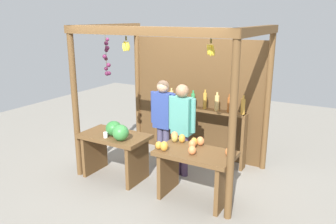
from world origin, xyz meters
TOP-DOWN VIEW (x-y plane):
  - ground_plane at (0.00, 0.00)m, footprint 12.00×12.00m
  - market_stall at (-0.00, 0.40)m, footprint 2.76×1.88m
  - fruit_counter_left at (-0.69, -0.69)m, footprint 1.11×0.66m
  - fruit_counter_right at (0.70, -0.65)m, footprint 1.11×0.64m
  - bottle_shelf_unit at (0.17, 0.66)m, footprint 1.77×0.22m
  - vendor_man at (-0.25, 0.09)m, footprint 0.48×0.21m
  - vendor_woman at (0.19, -0.06)m, footprint 0.48×0.21m

SIDE VIEW (x-z plane):
  - ground_plane at x=0.00m, z-range 0.00..0.00m
  - fruit_counter_right at x=0.70m, z-range 0.11..1.01m
  - fruit_counter_left at x=-0.69m, z-range 0.11..1.11m
  - bottle_shelf_unit at x=0.17m, z-range 0.13..1.49m
  - vendor_woman at x=0.19m, z-range 0.15..1.71m
  - vendor_man at x=-0.25m, z-range 0.15..1.71m
  - market_stall at x=0.00m, z-range 0.20..2.66m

